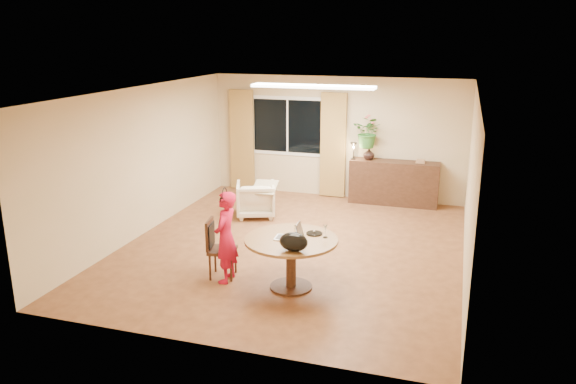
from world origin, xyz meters
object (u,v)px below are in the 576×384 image
object	(u,v)px
dining_chair	(222,249)
dining_table	(291,249)
child	(226,237)
sideboard	(394,183)
armchair	(256,199)

from	to	relation	value
dining_chair	dining_table	bearing A→B (deg)	-14.10
child	sideboard	bearing A→B (deg)	156.03
dining_chair	armchair	xyz separation A→B (m)	(-0.53, 2.82, -0.10)
child	sideboard	world-z (taller)	child
child	armchair	size ratio (longest dim) A/B	1.79
child	armchair	bearing A→B (deg)	-169.78
dining_table	armchair	bearing A→B (deg)	119.05
child	sideboard	distance (m)	4.92
dining_table	armchair	xyz separation A→B (m)	(-1.60, 2.89, -0.24)
dining_chair	child	size ratio (longest dim) A/B	0.65
armchair	sideboard	xyz separation A→B (m)	(2.47, 1.63, 0.12)
armchair	sideboard	distance (m)	2.96
armchair	child	bearing A→B (deg)	81.72
dining_table	armchair	distance (m)	3.31
dining_chair	sideboard	size ratio (longest dim) A/B	0.48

